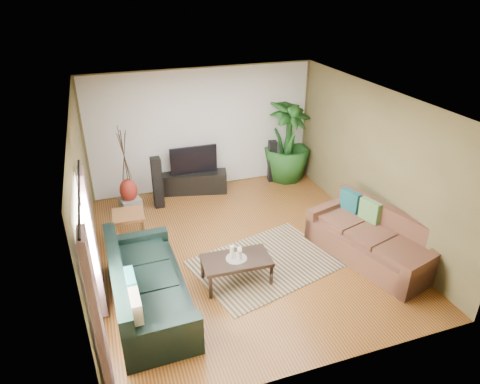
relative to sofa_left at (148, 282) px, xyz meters
name	(u,v)px	position (x,y,z in m)	size (l,w,h in m)	color
floor	(244,249)	(1.78, 0.93, -0.42)	(5.50, 5.50, 0.00)	#985927
ceiling	(244,100)	(1.78, 0.93, 2.28)	(5.50, 5.50, 0.00)	white
wall_back	(203,130)	(1.78, 3.68, 0.93)	(5.00, 5.00, 0.00)	brown
wall_front	(326,282)	(1.78, -1.82, 0.93)	(5.00, 5.00, 0.00)	brown
wall_left	(85,204)	(-0.72, 0.93, 0.92)	(5.50, 5.50, 0.00)	brown
wall_right	(374,162)	(4.28, 0.93, 0.92)	(5.50, 5.50, 0.00)	brown
backwall_panel	(203,130)	(1.78, 3.67, 0.93)	(4.90, 4.90, 0.00)	white
window_pane	(88,263)	(-0.70, -0.67, 0.97)	(1.80, 1.80, 0.00)	white
curtain_near	(98,322)	(-0.65, -1.42, 0.72)	(0.08, 0.35, 2.20)	gray
curtain_far	(94,245)	(-0.65, 0.08, 0.72)	(0.08, 0.35, 2.20)	gray
curtain_rod	(79,193)	(-0.65, -0.67, 1.87)	(0.03, 0.03, 1.90)	black
sofa_left	(148,282)	(0.00, 0.00, 0.00)	(2.33, 1.00, 0.85)	black
sofa_right	(372,236)	(3.76, 0.00, 0.00)	(2.20, 0.99, 0.85)	brown
area_rug	(266,263)	(1.99, 0.40, -0.42)	(2.31, 1.64, 0.01)	tan
coffee_table	(236,270)	(1.38, 0.12, -0.21)	(1.07, 0.58, 0.44)	black
candle_tray	(236,258)	(1.38, 0.12, 0.02)	(0.33, 0.33, 0.01)	gray
candle_tall	(232,252)	(1.32, 0.15, 0.13)	(0.07, 0.07, 0.21)	beige
candle_mid	(240,255)	(1.42, 0.08, 0.11)	(0.07, 0.07, 0.16)	beige
candle_short	(239,251)	(1.45, 0.18, 0.09)	(0.07, 0.07, 0.14)	white
tv_stand	(195,182)	(1.49, 3.43, -0.19)	(1.42, 0.42, 0.47)	black
television	(194,160)	(1.49, 3.43, 0.35)	(1.04, 0.06, 0.61)	black
speaker_left	(157,183)	(0.62, 3.02, 0.12)	(0.20, 0.22, 1.10)	black
speaker_right	(272,161)	(3.36, 3.43, 0.07)	(0.18, 0.20, 0.99)	black
potted_plant	(287,141)	(3.72, 3.43, 0.53)	(1.07, 1.07, 1.91)	#1A4918
plant_pot	(286,173)	(3.72, 3.43, -0.29)	(0.35, 0.35, 0.27)	black
pedestal	(131,206)	(0.02, 2.83, -0.23)	(0.38, 0.38, 0.38)	gray
vase	(129,190)	(0.02, 2.83, 0.13)	(0.35, 0.35, 0.49)	maroon
side_table	(130,227)	(-0.09, 1.85, -0.13)	(0.55, 0.55, 0.58)	brown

